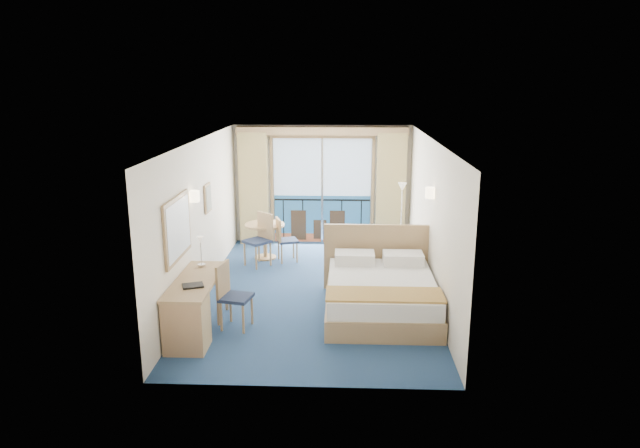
% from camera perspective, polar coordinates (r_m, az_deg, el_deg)
% --- Properties ---
extents(floor, '(6.50, 6.50, 0.00)m').
position_cam_1_polar(floor, '(10.28, -0.46, -6.77)').
color(floor, navy).
rests_on(floor, ground).
extents(room_walls, '(4.04, 6.54, 2.72)m').
position_cam_1_polar(room_walls, '(9.78, -0.48, 2.99)').
color(room_walls, white).
rests_on(room_walls, ground).
extents(balcony_door, '(2.36, 0.03, 2.52)m').
position_cam_1_polar(balcony_door, '(13.05, 0.19, 3.05)').
color(balcony_door, navy).
rests_on(balcony_door, room_walls).
extents(curtain_left, '(0.65, 0.22, 2.55)m').
position_cam_1_polar(curtain_left, '(13.03, -6.64, 3.52)').
color(curtain_left, '#CEB972').
rests_on(curtain_left, room_walls).
extents(curtain_right, '(0.65, 0.22, 2.55)m').
position_cam_1_polar(curtain_right, '(12.92, 7.10, 3.41)').
color(curtain_right, '#CEB972').
rests_on(curtain_right, room_walls).
extents(pelmet, '(3.80, 0.25, 0.18)m').
position_cam_1_polar(pelmet, '(12.73, 0.21, 9.30)').
color(pelmet, tan).
rests_on(pelmet, room_walls).
extents(mirror, '(0.05, 1.25, 0.95)m').
position_cam_1_polar(mirror, '(8.71, -14.05, -0.41)').
color(mirror, tan).
rests_on(mirror, room_walls).
extents(wall_print, '(0.04, 0.42, 0.52)m').
position_cam_1_polar(wall_print, '(10.53, -11.15, 2.56)').
color(wall_print, tan).
rests_on(wall_print, room_walls).
extents(sconce_left, '(0.18, 0.18, 0.18)m').
position_cam_1_polar(sconce_left, '(9.48, -12.48, 2.73)').
color(sconce_left, '#FFE4B2').
rests_on(sconce_left, room_walls).
extents(sconce_right, '(0.18, 0.18, 0.18)m').
position_cam_1_polar(sconce_right, '(9.71, 10.99, 3.08)').
color(sconce_right, '#FFE4B2').
rests_on(sconce_right, room_walls).
extents(bed, '(1.92, 2.28, 1.20)m').
position_cam_1_polar(bed, '(9.36, 6.08, -6.83)').
color(bed, tan).
rests_on(bed, ground).
extents(nightstand, '(0.42, 0.40, 0.55)m').
position_cam_1_polar(nightstand, '(10.63, 9.24, -4.65)').
color(nightstand, tan).
rests_on(nightstand, ground).
extents(phone, '(0.18, 0.15, 0.08)m').
position_cam_1_polar(phone, '(10.57, 9.07, -2.96)').
color(phone, silver).
rests_on(phone, nightstand).
extents(armchair, '(0.98, 0.99, 0.66)m').
position_cam_1_polar(armchair, '(11.77, 6.51, -2.39)').
color(armchair, '#3E444C').
rests_on(armchair, ground).
extents(floor_lamp, '(0.21, 0.21, 1.50)m').
position_cam_1_polar(floor_lamp, '(12.61, 8.19, 2.47)').
color(floor_lamp, silver).
rests_on(floor_lamp, ground).
extents(desk, '(0.60, 1.75, 0.82)m').
position_cam_1_polar(desk, '(8.37, -12.99, -8.88)').
color(desk, tan).
rests_on(desk, ground).
extents(desk_chair, '(0.53, 0.52, 1.02)m').
position_cam_1_polar(desk_chair, '(8.79, -8.94, -6.70)').
color(desk_chair, '#1F2C4A').
rests_on(desk_chair, ground).
extents(folder, '(0.35, 0.31, 0.03)m').
position_cam_1_polar(folder, '(8.38, -12.60, -6.03)').
color(folder, black).
rests_on(folder, desk).
extents(desk_lamp, '(0.13, 0.13, 0.47)m').
position_cam_1_polar(desk_lamp, '(9.11, -11.86, -2.07)').
color(desk_lamp, silver).
rests_on(desk_lamp, desk).
extents(round_table, '(0.83, 0.83, 0.75)m').
position_cam_1_polar(round_table, '(12.04, -5.53, -0.82)').
color(round_table, tan).
rests_on(round_table, ground).
extents(table_chair_a, '(0.51, 0.50, 0.92)m').
position_cam_1_polar(table_chair_a, '(11.80, -3.65, -1.32)').
color(table_chair_a, '#1F2C4A').
rests_on(table_chair_a, ground).
extents(table_chair_b, '(0.65, 0.66, 1.07)m').
position_cam_1_polar(table_chair_b, '(11.61, -5.95, -1.21)').
color(table_chair_b, '#1F2C4A').
rests_on(table_chair_b, ground).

